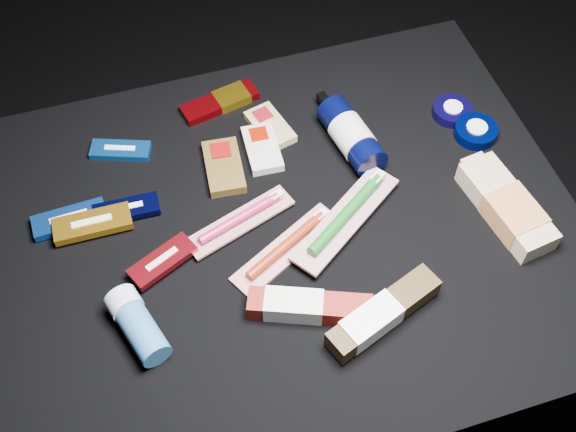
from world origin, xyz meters
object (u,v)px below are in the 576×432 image
object	(u,v)px
bodywash_bottle	(507,208)
toothpaste_carton_red	(304,307)
lotion_bottle	(351,135)
deodorant_stick	(137,324)

from	to	relation	value
bodywash_bottle	toothpaste_carton_red	bearing A→B (deg)	-177.37
lotion_bottle	toothpaste_carton_red	size ratio (longest dim) A/B	1.03
deodorant_stick	bodywash_bottle	bearing A→B (deg)	-14.54
bodywash_bottle	toothpaste_carton_red	xyz separation A→B (m)	(-0.37, -0.07, -0.00)
deodorant_stick	toothpaste_carton_red	xyz separation A→B (m)	(0.24, -0.04, -0.01)
bodywash_bottle	deodorant_stick	bearing A→B (deg)	174.54
lotion_bottle	toothpaste_carton_red	world-z (taller)	lotion_bottle
lotion_bottle	deodorant_stick	bearing A→B (deg)	-159.09
lotion_bottle	deodorant_stick	size ratio (longest dim) A/B	1.50
lotion_bottle	deodorant_stick	world-z (taller)	lotion_bottle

